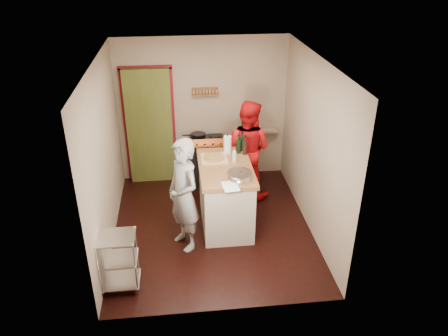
{
  "coord_description": "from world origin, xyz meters",
  "views": [
    {
      "loc": [
        -0.45,
        -5.63,
        3.96
      ],
      "look_at": [
        0.19,
        0.0,
        1.03
      ],
      "focal_mm": 35.0,
      "sensor_mm": 36.0,
      "label": 1
    }
  ],
  "objects_px": {
    "wire_shelving": "(118,260)",
    "person_stripe": "(184,196)",
    "stove": "(208,161)",
    "person_red": "(247,149)",
    "island": "(226,194)"
  },
  "relations": [
    {
      "from": "person_red",
      "to": "person_stripe",
      "type": "bearing_deg",
      "value": 84.78
    },
    {
      "from": "island",
      "to": "person_red",
      "type": "height_order",
      "value": "person_red"
    },
    {
      "from": "stove",
      "to": "person_stripe",
      "type": "distance_m",
      "value": 1.92
    },
    {
      "from": "stove",
      "to": "wire_shelving",
      "type": "relative_size",
      "value": 1.26
    },
    {
      "from": "wire_shelving",
      "to": "person_stripe",
      "type": "height_order",
      "value": "person_stripe"
    },
    {
      "from": "stove",
      "to": "island",
      "type": "xyz_separation_m",
      "value": [
        0.17,
        -1.32,
        0.08
      ]
    },
    {
      "from": "wire_shelving",
      "to": "person_stripe",
      "type": "relative_size",
      "value": 0.48
    },
    {
      "from": "island",
      "to": "wire_shelving",
      "type": "bearing_deg",
      "value": -139.11
    },
    {
      "from": "person_red",
      "to": "stove",
      "type": "bearing_deg",
      "value": -0.01
    },
    {
      "from": "island",
      "to": "person_stripe",
      "type": "xyz_separation_m",
      "value": [
        -0.65,
        -0.5,
        0.31
      ]
    },
    {
      "from": "stove",
      "to": "person_red",
      "type": "distance_m",
      "value": 0.88
    },
    {
      "from": "wire_shelving",
      "to": "person_stripe",
      "type": "bearing_deg",
      "value": 43.09
    },
    {
      "from": "stove",
      "to": "island",
      "type": "height_order",
      "value": "island"
    },
    {
      "from": "island",
      "to": "person_red",
      "type": "xyz_separation_m",
      "value": [
        0.48,
        0.89,
        0.33
      ]
    },
    {
      "from": "person_red",
      "to": "island",
      "type": "bearing_deg",
      "value": 95.54
    }
  ]
}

